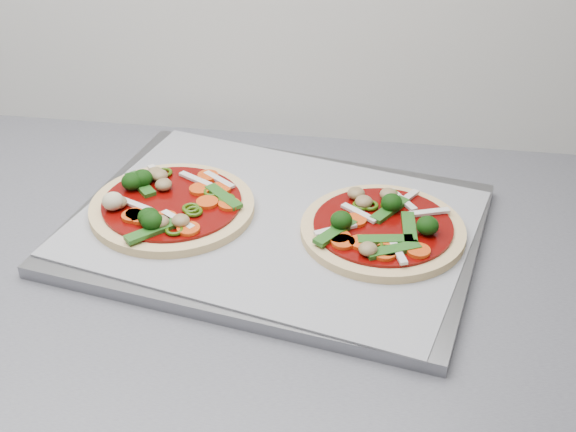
# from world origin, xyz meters

# --- Properties ---
(baking_tray) EXTENTS (0.50, 0.41, 0.01)m
(baking_tray) POSITION_xyz_m (0.46, 1.36, 0.91)
(baking_tray) COLOR gray
(baking_tray) RESTS_ON countertop
(parchment) EXTENTS (0.49, 0.40, 0.00)m
(parchment) POSITION_xyz_m (0.46, 1.36, 0.92)
(parchment) COLOR #A1A1A6
(parchment) RESTS_ON baking_tray
(pizza_left) EXTENTS (0.22, 0.22, 0.03)m
(pizza_left) POSITION_xyz_m (0.34, 1.36, 0.93)
(pizza_left) COLOR #EBC988
(pizza_left) RESTS_ON parchment
(pizza_right) EXTENTS (0.24, 0.24, 0.03)m
(pizza_right) POSITION_xyz_m (0.58, 1.35, 0.93)
(pizza_right) COLOR #EBC988
(pizza_right) RESTS_ON parchment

